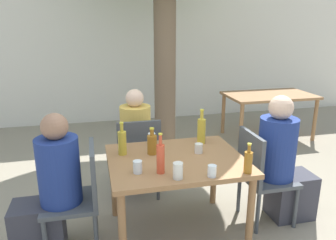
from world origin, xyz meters
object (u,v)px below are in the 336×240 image
(amber_bottle_0, at_px, (248,162))
(person_seated_2, at_px, (135,145))
(dining_table_back, at_px, (269,99))
(soda_bottle_2, at_px, (161,158))
(drinking_glass_3, at_px, (138,167))
(patio_chair_0, at_px, (81,192))
(drinking_glass_2, at_px, (178,171))
(patio_chair_2, at_px, (138,154))
(oil_cruet_3, at_px, (122,142))
(amber_bottle_4, at_px, (152,144))
(drinking_glass_1, at_px, (199,148))
(patio_chair_1, at_px, (260,172))
(person_seated_1, at_px, (283,165))
(drinking_glass_0, at_px, (152,139))
(oil_cruet_1, at_px, (201,130))
(dining_table_front, at_px, (176,168))
(drinking_glass_4, at_px, (212,171))
(person_seated_0, at_px, (50,193))

(amber_bottle_0, bearing_deg, person_seated_2, 117.27)
(dining_table_back, xyz_separation_m, amber_bottle_0, (-1.67, -2.57, 0.18))
(soda_bottle_2, relative_size, drinking_glass_3, 3.29)
(patio_chair_0, bearing_deg, amber_bottle_0, 72.42)
(drinking_glass_2, bearing_deg, soda_bottle_2, 129.78)
(patio_chair_0, bearing_deg, soda_bottle_2, 68.18)
(patio_chair_2, distance_m, oil_cruet_3, 0.64)
(amber_bottle_4, xyz_separation_m, drinking_glass_1, (0.40, -0.07, -0.05))
(patio_chair_1, height_order, person_seated_1, person_seated_1)
(patio_chair_0, xyz_separation_m, patio_chair_2, (0.57, 0.69, 0.00))
(patio_chair_2, xyz_separation_m, drinking_glass_0, (0.09, -0.33, 0.28))
(oil_cruet_1, xyz_separation_m, drinking_glass_2, (-0.41, -0.67, -0.07))
(soda_bottle_2, bearing_deg, drinking_glass_3, 166.60)
(patio_chair_0, bearing_deg, amber_bottle_4, 102.61)
(dining_table_front, bearing_deg, patio_chair_2, 108.19)
(amber_bottle_4, bearing_deg, person_seated_1, -6.54)
(oil_cruet_3, bearing_deg, drinking_glass_4, -44.33)
(dining_table_back, xyz_separation_m, oil_cruet_3, (-2.56, -1.98, 0.20))
(person_seated_1, bearing_deg, oil_cruet_3, 82.60)
(person_seated_2, xyz_separation_m, amber_bottle_4, (0.05, -0.79, 0.30))
(amber_bottle_0, xyz_separation_m, drinking_glass_2, (-0.54, 0.03, -0.03))
(drinking_glass_0, bearing_deg, oil_cruet_3, -148.74)
(dining_table_front, height_order, amber_bottle_0, amber_bottle_0)
(person_seated_1, bearing_deg, patio_chair_2, 61.18)
(patio_chair_1, xyz_separation_m, soda_bottle_2, (-0.99, -0.25, 0.34))
(soda_bottle_2, bearing_deg, drinking_glass_1, 37.52)
(dining_table_back, bearing_deg, patio_chair_2, -147.96)
(oil_cruet_1, distance_m, drinking_glass_4, 0.72)
(amber_bottle_0, bearing_deg, drinking_glass_3, 166.64)
(oil_cruet_3, distance_m, amber_bottle_4, 0.26)
(patio_chair_2, bearing_deg, soda_bottle_2, 92.44)
(person_seated_2, height_order, amber_bottle_4, person_seated_2)
(patio_chair_1, bearing_deg, patio_chair_0, 90.00)
(patio_chair_1, bearing_deg, person_seated_2, 47.89)
(dining_table_back, distance_m, oil_cruet_3, 3.24)
(drinking_glass_2, bearing_deg, drinking_glass_1, 55.01)
(person_seated_0, distance_m, oil_cruet_1, 1.43)
(drinking_glass_0, bearing_deg, person_seated_1, -17.37)
(person_seated_2, relative_size, soda_bottle_2, 3.65)
(patio_chair_1, bearing_deg, amber_bottle_0, 139.20)
(oil_cruet_1, height_order, soda_bottle_2, oil_cruet_1)
(patio_chair_2, height_order, drinking_glass_2, patio_chair_2)
(amber_bottle_0, bearing_deg, soda_bottle_2, 166.66)
(patio_chair_2, bearing_deg, patio_chair_1, 146.03)
(oil_cruet_1, bearing_deg, person_seated_0, -167.42)
(drinking_glass_1, xyz_separation_m, drinking_glass_3, (-0.58, -0.27, 0.01))
(amber_bottle_0, relative_size, oil_cruet_1, 0.73)
(person_seated_2, bearing_deg, drinking_glass_2, 96.27)
(amber_bottle_4, bearing_deg, drinking_glass_0, 80.21)
(person_seated_2, height_order, drinking_glass_3, person_seated_2)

